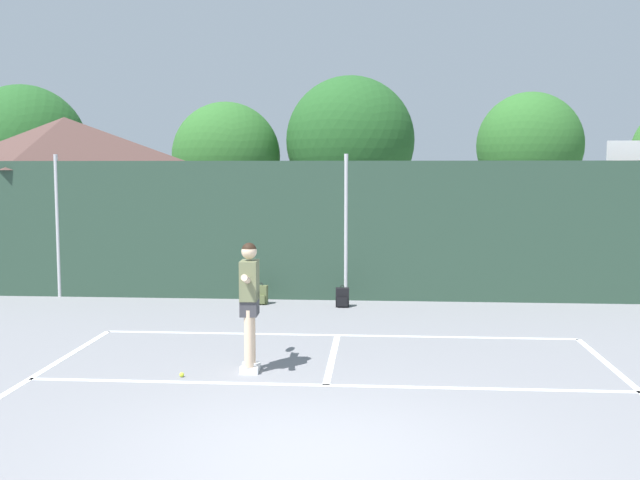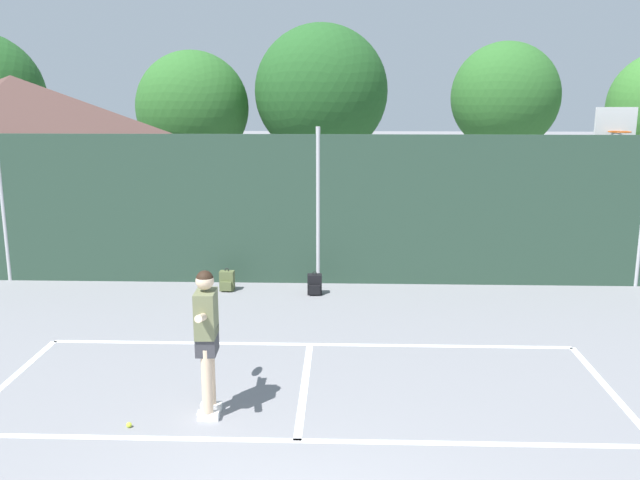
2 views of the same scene
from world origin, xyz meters
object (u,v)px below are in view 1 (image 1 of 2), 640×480
at_px(basketball_hoop, 624,194).
at_px(tennis_player, 249,295).
at_px(backpack_black, 342,298).
at_px(tennis_ball, 182,375).
at_px(backpack_olive, 261,295).

height_order(basketball_hoop, tennis_player, basketball_hoop).
bearing_deg(backpack_black, basketball_hoop, 22.04).
distance_m(basketball_hoop, backpack_black, 7.37).
height_order(tennis_player, tennis_ball, tennis_player).
height_order(tennis_ball, backpack_black, backpack_black).
xyz_separation_m(basketball_hoop, tennis_ball, (-8.53, -8.12, -2.28)).
xyz_separation_m(tennis_player, tennis_ball, (-0.90, -0.36, -1.08)).
bearing_deg(backpack_olive, tennis_ball, -92.34).
distance_m(tennis_ball, backpack_black, 5.83).
height_order(tennis_player, backpack_black, tennis_player).
height_order(basketball_hoop, backpack_olive, basketball_hoop).
distance_m(backpack_olive, backpack_black, 1.77).
relative_size(basketball_hoop, tennis_ball, 53.79).
bearing_deg(basketball_hoop, backpack_olive, -163.49).
relative_size(tennis_player, backpack_black, 4.01).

